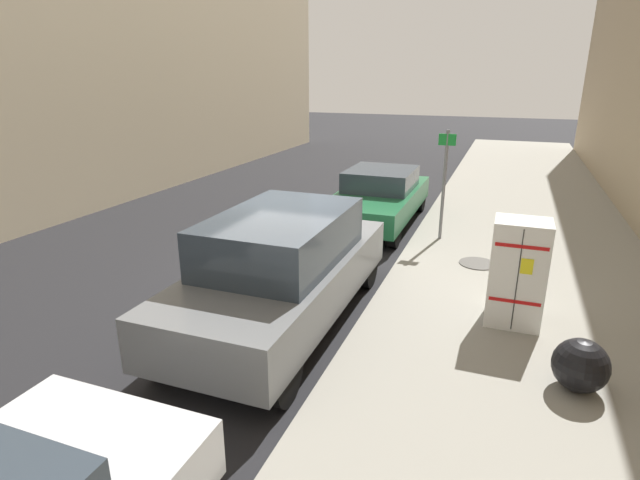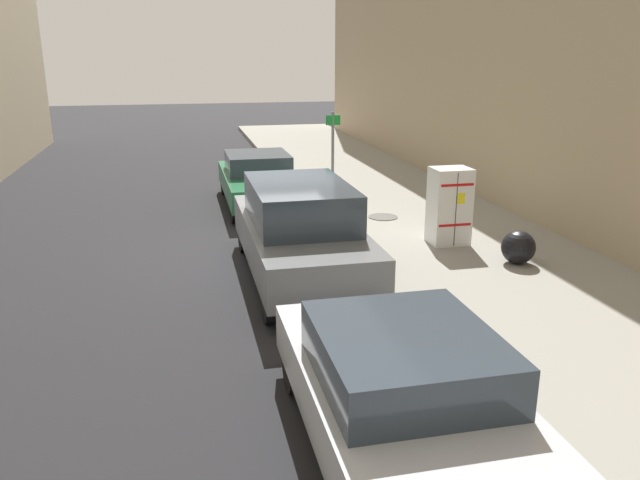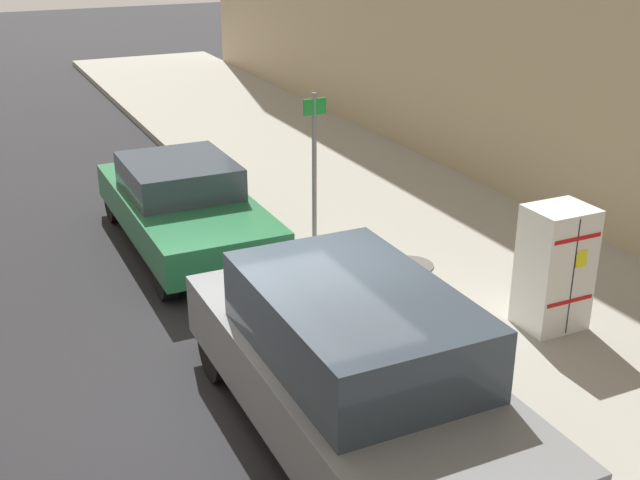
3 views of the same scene
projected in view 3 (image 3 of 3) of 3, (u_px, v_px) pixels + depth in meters
The scene contains 7 objects.
ground_plane at pixel (269, 392), 8.96m from camera, with size 80.00×80.00×0.00m, color black.
sidewalk_slab at pixel (546, 316), 10.48m from camera, with size 4.76×44.00×0.16m, color gray.
discarded_refrigerator at pixel (555, 268), 9.79m from camera, with size 0.76×0.64×1.56m.
manhole_cover at pixel (410, 265), 11.75m from camera, with size 0.70×0.70×0.02m, color #47443F.
street_sign_post at pixel (314, 162), 12.01m from camera, with size 0.36×0.07×2.38m.
parked_sedan_green at pixel (183, 204), 12.63m from camera, with size 1.83×4.45×1.37m.
parked_suv_gray at pixel (353, 367), 7.72m from camera, with size 1.89×4.81×1.75m.
Camera 3 is at (2.76, 7.15, 4.98)m, focal length 45.00 mm.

